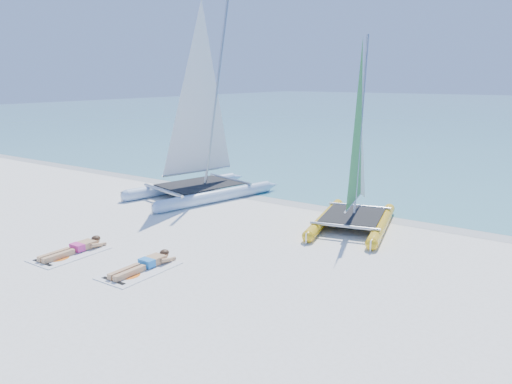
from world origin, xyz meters
TOP-DOWN VIEW (x-y plane):
  - ground at (0.00, 0.00)m, footprint 140.00×140.00m
  - wet_sand_strip at (0.00, 5.50)m, footprint 140.00×1.40m
  - catamaran_blue at (-3.68, 4.26)m, footprint 3.82×5.85m
  - catamaran_yellow at (2.46, 4.23)m, footprint 2.92×4.64m
  - towel_a at (-2.31, -2.41)m, footprint 1.00×1.85m
  - sunbather_a at (-2.31, -2.21)m, footprint 0.37×1.73m
  - towel_b at (-0.06, -2.16)m, footprint 1.00×1.85m
  - sunbather_b at (-0.06, -1.97)m, footprint 0.37×1.73m

SIDE VIEW (x-z plane):
  - ground at x=0.00m, z-range 0.00..0.00m
  - wet_sand_strip at x=0.00m, z-range 0.00..0.01m
  - towel_a at x=-2.31m, z-range 0.00..0.02m
  - towel_b at x=-0.06m, z-range 0.00..0.02m
  - sunbather_a at x=-2.31m, z-range -0.01..0.25m
  - sunbather_b at x=-0.06m, z-range -0.01..0.25m
  - catamaran_yellow at x=2.46m, z-range -1.06..4.69m
  - catamaran_blue at x=-3.68m, z-range -1.48..5.87m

